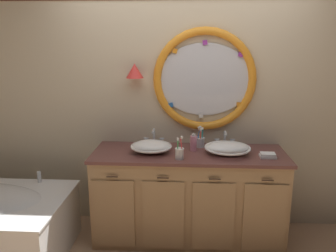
{
  "coord_description": "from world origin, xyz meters",
  "views": [
    {
      "loc": [
        0.02,
        -2.84,
        1.9
      ],
      "look_at": [
        -0.16,
        0.25,
        1.13
      ],
      "focal_mm": 36.47,
      "sensor_mm": 36.0,
      "label": 1
    }
  ],
  "objects_px": {
    "sink_basin_right": "(227,148)",
    "toothbrush_holder_right": "(200,142)",
    "soap_dispenser": "(194,143)",
    "folded_hand_towel": "(268,155)",
    "toothbrush_holder_left": "(180,153)",
    "sink_basin_left": "(151,146)"
  },
  "relations": [
    {
      "from": "folded_hand_towel",
      "to": "toothbrush_holder_left",
      "type": "bearing_deg",
      "value": -173.54
    },
    {
      "from": "toothbrush_holder_right",
      "to": "toothbrush_holder_left",
      "type": "bearing_deg",
      "value": -117.51
    },
    {
      "from": "folded_hand_towel",
      "to": "soap_dispenser",
      "type": "bearing_deg",
      "value": 166.41
    },
    {
      "from": "soap_dispenser",
      "to": "folded_hand_towel",
      "type": "distance_m",
      "value": 0.69
    },
    {
      "from": "sink_basin_right",
      "to": "toothbrush_holder_left",
      "type": "distance_m",
      "value": 0.47
    },
    {
      "from": "toothbrush_holder_right",
      "to": "folded_hand_towel",
      "type": "relative_size",
      "value": 1.5
    },
    {
      "from": "sink_basin_right",
      "to": "soap_dispenser",
      "type": "bearing_deg",
      "value": 165.53
    },
    {
      "from": "soap_dispenser",
      "to": "toothbrush_holder_right",
      "type": "bearing_deg",
      "value": 60.79
    },
    {
      "from": "sink_basin_left",
      "to": "soap_dispenser",
      "type": "bearing_deg",
      "value": 11.53
    },
    {
      "from": "sink_basin_right",
      "to": "folded_hand_towel",
      "type": "relative_size",
      "value": 3.04
    },
    {
      "from": "sink_basin_left",
      "to": "sink_basin_right",
      "type": "relative_size",
      "value": 0.91
    },
    {
      "from": "sink_basin_left",
      "to": "toothbrush_holder_right",
      "type": "relative_size",
      "value": 1.84
    },
    {
      "from": "soap_dispenser",
      "to": "folded_hand_towel",
      "type": "bearing_deg",
      "value": -13.59
    },
    {
      "from": "toothbrush_holder_right",
      "to": "soap_dispenser",
      "type": "bearing_deg",
      "value": -119.21
    },
    {
      "from": "toothbrush_holder_right",
      "to": "soap_dispenser",
      "type": "relative_size",
      "value": 1.22
    },
    {
      "from": "toothbrush_holder_left",
      "to": "toothbrush_holder_right",
      "type": "height_order",
      "value": "same"
    },
    {
      "from": "sink_basin_left",
      "to": "soap_dispenser",
      "type": "distance_m",
      "value": 0.41
    },
    {
      "from": "sink_basin_right",
      "to": "folded_hand_towel",
      "type": "height_order",
      "value": "sink_basin_right"
    },
    {
      "from": "sink_basin_left",
      "to": "sink_basin_right",
      "type": "xyz_separation_m",
      "value": [
        0.71,
        -0.0,
        -0.0
      ]
    },
    {
      "from": "sink_basin_right",
      "to": "toothbrush_holder_right",
      "type": "relative_size",
      "value": 2.02
    },
    {
      "from": "sink_basin_left",
      "to": "soap_dispenser",
      "type": "xyz_separation_m",
      "value": [
        0.4,
        0.08,
        0.02
      ]
    },
    {
      "from": "sink_basin_right",
      "to": "soap_dispenser",
      "type": "xyz_separation_m",
      "value": [
        -0.31,
        0.08,
        0.02
      ]
    }
  ]
}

